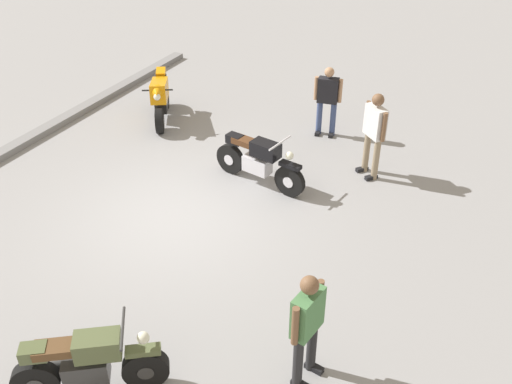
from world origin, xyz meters
name	(u,v)px	position (x,y,z in m)	size (l,w,h in m)	color
ground_plane	(179,214)	(0.00, 0.00, 0.00)	(40.00, 40.00, 0.00)	gray
motorcycle_black_cruiser	(259,161)	(1.65, -0.83, 0.52)	(0.77, 2.08, 1.09)	black
motorcycle_olive_vintage	(88,364)	(-3.76, -1.17, 0.49)	(1.25, 1.69, 1.07)	black
motorcycle_orange_sportbike	(160,97)	(3.17, 2.56, 0.59)	(1.77, 1.16, 1.14)	black
person_in_white_shirt	(374,129)	(2.97, -2.70, 1.03)	(0.54, 0.58, 1.78)	gray
person_in_green_shirt	(307,323)	(-2.34, -3.49, 0.98)	(0.66, 0.37, 1.71)	#262628
person_in_black_shirt	(328,98)	(4.26, -1.24, 0.91)	(0.37, 0.64, 1.62)	#384772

